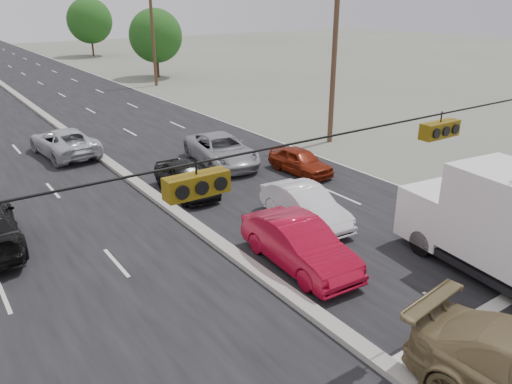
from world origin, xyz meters
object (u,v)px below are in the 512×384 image
Objects in this scene: tree_right_mid at (156,36)px; queue_car_a at (186,179)px; red_sedan at (299,245)px; utility_pole_right_c at (153,31)px; tree_right_far at (90,21)px; queue_car_b at (305,206)px; utility_pole_right_b at (334,55)px; oncoming_far at (64,142)px; queue_car_e at (300,161)px; queue_car_c at (221,150)px.

tree_right_mid reaches higher than queue_car_a.
utility_pole_right_c is at bearing 75.89° from red_sedan.
queue_car_a is (0.00, 7.81, -0.06)m from red_sedan.
red_sedan is (-14.60, -65.55, -4.18)m from tree_right_far.
tree_right_far is at bearing 83.79° from queue_car_b.
utility_pole_right_b is 15.84m from oncoming_far.
tree_right_far is (3.50, 30.00, -0.15)m from utility_pole_right_c.
tree_right_far is 2.22× the size of queue_car_e.
red_sedan is at bearing -136.45° from utility_pole_right_b.
red_sedan is 0.87× the size of queue_car_c.
utility_pole_right_b and utility_pole_right_c have the same top height.
utility_pole_right_c is 29.34m from queue_car_e.
tree_right_far is 51.96m from oncoming_far.
queue_car_c is at bearing -101.43° from tree_right_far.
queue_car_b is 5.84m from queue_car_e.
queue_car_c is 8.85m from oncoming_far.
queue_car_e is at bearing -100.38° from utility_pole_right_c.
queue_car_a is (-11.10, -2.74, -4.40)m from utility_pole_right_b.
tree_right_mid is 1.52× the size of red_sedan.
utility_pole_right_b reaches higher than queue_car_a.
tree_right_far is 59.32m from queue_car_e.
tree_right_mid reaches higher than red_sedan.
oncoming_far is at bearing -109.63° from tree_right_far.
tree_right_far is at bearing 80.67° from red_sedan.
utility_pole_right_c is at bearing 90.00° from utility_pole_right_b.
red_sedan is 11.09m from queue_car_c.
utility_pole_right_b is 1.86× the size of oncoming_far.
red_sedan is at bearing -102.56° from tree_right_far.
utility_pole_right_b reaches higher than tree_right_mid.
tree_right_far reaches higher than tree_right_mid.
queue_car_c is (-11.13, -55.02, -4.20)m from tree_right_far.
tree_right_far is 1.95× the size of queue_car_a.
tree_right_far is at bearing 79.63° from queue_car_e.
red_sedan reaches higher than queue_car_a.
tree_right_far reaches higher than queue_car_b.
queue_car_e is (-5.22, -28.52, -4.48)m from utility_pole_right_c.
utility_pole_right_c is 30.20m from queue_car_a.
utility_pole_right_b is 30.11m from tree_right_mid.
red_sedan reaches higher than queue_car_c.
queue_car_e is at bearing 126.90° from oncoming_far.
utility_pole_right_b is 2.72× the size of queue_car_e.
utility_pole_right_c is 1.23× the size of tree_right_far.
oncoming_far is (-2.80, 16.78, -0.03)m from red_sedan.
utility_pole_right_b is 55.11m from tree_right_far.
queue_car_a reaches higher than queue_car_e.
queue_car_b is 1.18× the size of queue_car_e.
queue_car_c is (3.47, 2.72, 0.04)m from queue_car_a.
utility_pole_right_c is 1.85× the size of queue_car_c.
red_sedan is 3.33m from queue_car_b.
tree_right_far is 1.74× the size of red_sedan.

